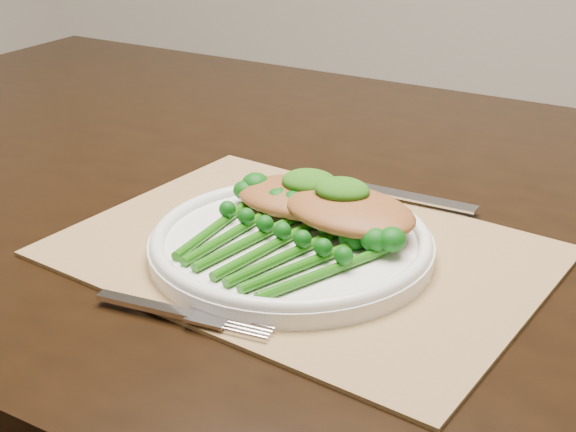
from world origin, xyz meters
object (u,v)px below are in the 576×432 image
at_px(chicken_fillet_left, 305,197).
at_px(broccolini_bundle, 267,248).
at_px(placemat, 302,252).
at_px(dinner_plate, 291,242).

height_order(chicken_fillet_left, broccolini_bundle, chicken_fillet_left).
xyz_separation_m(placemat, dinner_plate, (-0.01, -0.01, 0.01)).
xyz_separation_m(placemat, broccolini_bundle, (-0.01, -0.04, 0.02)).
relative_size(dinner_plate, chicken_fillet_left, 1.90).
bearing_deg(chicken_fillet_left, placemat, -72.34).
bearing_deg(dinner_plate, placemat, 64.22).
height_order(dinner_plate, broccolini_bundle, broccolini_bundle).
distance_m(chicken_fillet_left, broccolini_bundle, 0.10).
bearing_deg(chicken_fillet_left, dinner_plate, -80.55).
height_order(placemat, broccolini_bundle, broccolini_bundle).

